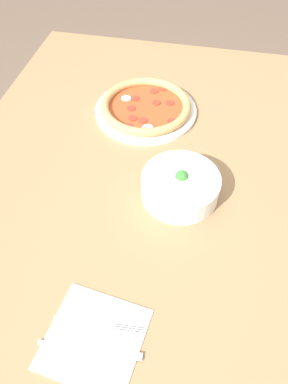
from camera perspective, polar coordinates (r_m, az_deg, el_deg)
The scene contains 7 objects.
ground_plane at distance 1.63m, azimuth 1.43°, elevation -13.99°, with size 8.00×8.00×0.00m, color brown.
dining_table at distance 1.09m, azimuth 2.09°, elevation 1.28°, with size 1.28×1.10×0.74m.
pizza at distance 1.18m, azimuth 0.27°, elevation 12.78°, with size 0.31×0.31×0.04m.
bowl at distance 0.92m, azimuth 5.56°, elevation 1.10°, with size 0.19×0.19×0.08m.
napkin at distance 0.77m, azimuth -7.60°, elevation -21.27°, with size 0.20×0.20×0.00m.
fork at distance 0.78m, azimuth -7.18°, elevation -19.33°, with size 0.02×0.18×0.00m.
knife at distance 0.76m, azimuth -8.84°, elevation -22.60°, with size 0.02×0.20×0.01m.
Camera 1 is at (0.71, 0.11, 1.46)m, focal length 35.00 mm.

